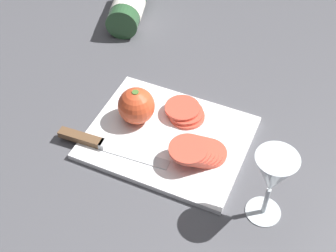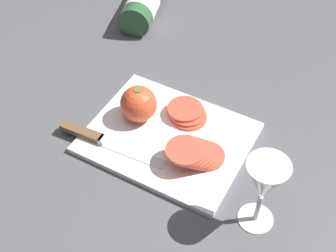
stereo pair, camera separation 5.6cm
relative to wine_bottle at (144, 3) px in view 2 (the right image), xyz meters
The scene contains 8 objects.
ground_plane 0.44m from the wine_bottle, 48.36° to the right, with size 3.00×3.00×0.00m, color #4C4C51.
cutting_board 0.46m from the wine_bottle, 52.84° to the right, with size 0.33×0.26×0.01m.
wine_bottle is the anchor object (origin of this frame).
wine_glass 0.69m from the wine_bottle, 41.75° to the right, with size 0.07×0.07×0.16m.
whole_tomato 0.40m from the wine_bottle, 60.60° to the right, with size 0.08×0.08×0.08m.
knife 0.47m from the wine_bottle, 72.31° to the right, with size 0.24×0.04×0.01m.
tomato_slice_stack_near 0.53m from the wine_bottle, 47.99° to the right, with size 0.11×0.11×0.04m.
tomato_slice_stack_far 0.41m from the wine_bottle, 45.87° to the right, with size 0.09×0.08×0.02m.
Camera 2 is at (0.30, -0.60, 0.75)m, focal length 50.00 mm.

